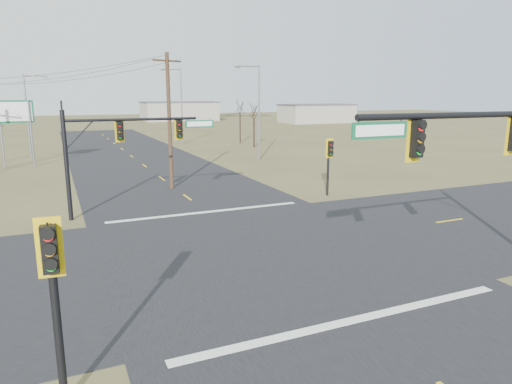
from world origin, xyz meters
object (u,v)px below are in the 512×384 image
(pedestal_signal_ne, at_px, (330,154))
(pedestal_signal_sw, at_px, (52,272))
(bare_tree_d, at_px, (240,106))
(utility_pole_near, at_px, (169,120))
(highway_sign, at_px, (15,121))
(streetlight_b, at_px, (180,102))
(streetlight_c, at_px, (29,112))
(streetlight_a, at_px, (257,108))
(mast_arm_far, at_px, (124,139))
(bare_tree_c, at_px, (254,110))

(pedestal_signal_ne, relative_size, pedestal_signal_sw, 0.90)
(bare_tree_d, bearing_deg, utility_pole_near, -120.84)
(utility_pole_near, xyz_separation_m, highway_sign, (-11.28, 16.80, -0.61))
(streetlight_b, xyz_separation_m, streetlight_c, (-19.49, -9.38, -0.86))
(streetlight_b, relative_size, streetlight_c, 1.16)
(streetlight_a, distance_m, streetlight_c, 25.22)
(mast_arm_far, relative_size, streetlight_a, 0.87)
(streetlight_a, relative_size, bare_tree_d, 1.51)
(highway_sign, relative_size, streetlight_a, 0.64)
(streetlight_c, bearing_deg, streetlight_a, -28.73)
(pedestal_signal_ne, distance_m, bare_tree_c, 31.47)
(pedestal_signal_sw, xyz_separation_m, highway_sign, (-2.99, 40.50, 1.30))
(pedestal_signal_ne, bearing_deg, streetlight_b, 94.94)
(pedestal_signal_sw, relative_size, utility_pole_near, 0.45)
(mast_arm_far, distance_m, streetlight_b, 41.09)
(pedestal_signal_sw, height_order, highway_sign, highway_sign)
(streetlight_c, bearing_deg, highway_sign, -102.09)
(pedestal_signal_sw, height_order, streetlight_c, streetlight_c)
(highway_sign, xyz_separation_m, streetlight_b, (20.57, 15.47, 1.49))
(pedestal_signal_sw, xyz_separation_m, streetlight_a, (20.62, 35.28, 2.43))
(streetlight_b, bearing_deg, utility_pole_near, -120.89)
(pedestal_signal_sw, height_order, streetlight_b, streetlight_b)
(mast_arm_far, relative_size, pedestal_signal_sw, 1.95)
(highway_sign, distance_m, streetlight_a, 24.21)
(utility_pole_near, xyz_separation_m, streetlight_c, (-10.21, 22.88, 0.01))
(streetlight_a, xyz_separation_m, bare_tree_c, (4.84, 11.87, -0.63))
(pedestal_signal_ne, bearing_deg, bare_tree_d, 82.18)
(pedestal_signal_ne, height_order, highway_sign, highway_sign)
(bare_tree_d, bearing_deg, bare_tree_c, -93.47)
(mast_arm_far, distance_m, bare_tree_c, 36.83)
(utility_pole_near, bearing_deg, highway_sign, 123.88)
(streetlight_b, distance_m, streetlight_c, 21.65)
(highway_sign, bearing_deg, bare_tree_d, 15.57)
(utility_pole_near, relative_size, bare_tree_c, 1.55)
(mast_arm_far, xyz_separation_m, utility_pole_near, (4.23, 6.51, 0.68))
(bare_tree_c, bearing_deg, streetlight_a, -112.20)
(highway_sign, bearing_deg, bare_tree_c, 5.14)
(pedestal_signal_ne, distance_m, streetlight_c, 35.93)
(pedestal_signal_sw, height_order, streetlight_a, streetlight_a)
(streetlight_a, relative_size, streetlight_b, 0.94)
(mast_arm_far, relative_size, streetlight_b, 0.81)
(mast_arm_far, height_order, bare_tree_c, bare_tree_c)
(bare_tree_c, relative_size, bare_tree_d, 0.96)
(pedestal_signal_ne, height_order, bare_tree_c, bare_tree_c)
(mast_arm_far, bearing_deg, bare_tree_d, 45.53)
(bare_tree_c, xyz_separation_m, bare_tree_d, (0.36, 5.93, 0.34))
(utility_pole_near, distance_m, streetlight_b, 33.59)
(bare_tree_d, bearing_deg, streetlight_a, -106.29)
(pedestal_signal_sw, bearing_deg, streetlight_a, 63.83)
(mast_arm_far, height_order, pedestal_signal_ne, mast_arm_far)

